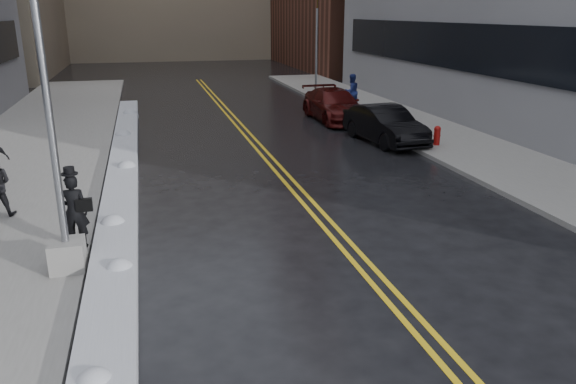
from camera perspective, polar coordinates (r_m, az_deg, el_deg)
ground at (r=10.22m, az=-3.49°, el=-11.32°), size 160.00×160.00×0.00m
sidewalk_west at (r=19.84m, az=-25.88°, el=1.74°), size 5.50×50.00×0.15m
sidewalk_east at (r=22.61m, az=17.04°, el=4.57°), size 4.00×50.00×0.15m
lane_line_left at (r=19.82m, az=-2.34°, el=3.33°), size 0.12×50.00×0.01m
lane_line_right at (r=19.88m, az=-1.49°, el=3.39°), size 0.12×50.00×0.01m
snow_ridge at (r=17.47m, az=-16.51°, el=1.15°), size 0.90×30.00×0.34m
lamppost at (r=11.18m, az=-22.69°, el=3.84°), size 0.65×0.65×7.62m
fire_hydrant at (r=22.02m, az=14.91°, el=5.67°), size 0.26×0.26×0.73m
traffic_signal at (r=34.33m, az=2.92°, el=15.23°), size 0.16×0.20×6.00m
pedestrian_fedora at (r=12.67m, az=-20.91°, el=-1.84°), size 0.60×0.41×1.62m
pedestrian_east at (r=29.57m, az=6.46°, el=10.11°), size 1.01×0.88×1.78m
car_black at (r=22.53m, az=9.81°, el=6.76°), size 2.05×4.59×1.46m
car_maroon at (r=27.03m, az=4.74°, el=8.79°), size 2.14×5.11×1.47m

